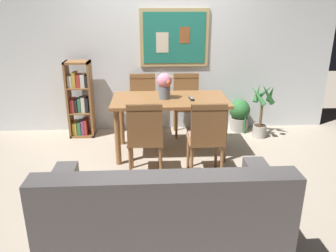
{
  "coord_description": "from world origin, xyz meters",
  "views": [
    {
      "loc": [
        -0.22,
        -3.73,
        1.9
      ],
      "look_at": [
        -0.02,
        -0.32,
        0.65
      ],
      "focal_mm": 35.96,
      "sensor_mm": 36.0,
      "label": 1
    }
  ],
  "objects_px": {
    "tv_remote": "(192,99)",
    "dining_chair_far_left": "(143,100)",
    "leather_couch": "(163,221)",
    "potted_ivy": "(239,115)",
    "bookshelf": "(80,101)",
    "flower_vase": "(164,84)",
    "dining_chair_near_left": "(145,134)",
    "dining_table": "(170,106)",
    "dining_chair_near_right": "(207,134)",
    "dining_chair_far_right": "(187,99)",
    "potted_palm": "(262,111)"
  },
  "relations": [
    {
      "from": "dining_chair_far_left",
      "to": "potted_ivy",
      "type": "relative_size",
      "value": 1.82
    },
    {
      "from": "dining_chair_near_right",
      "to": "leather_couch",
      "type": "distance_m",
      "value": 1.37
    },
    {
      "from": "dining_chair_far_right",
      "to": "potted_palm",
      "type": "xyz_separation_m",
      "value": [
        1.09,
        -0.25,
        -0.13
      ]
    },
    {
      "from": "dining_table",
      "to": "potted_palm",
      "type": "bearing_deg",
      "value": 18.86
    },
    {
      "from": "dining_chair_near_right",
      "to": "tv_remote",
      "type": "bearing_deg",
      "value": 98.11
    },
    {
      "from": "potted_palm",
      "to": "flower_vase",
      "type": "relative_size",
      "value": 2.58
    },
    {
      "from": "flower_vase",
      "to": "dining_table",
      "type": "bearing_deg",
      "value": 6.68
    },
    {
      "from": "dining_chair_far_right",
      "to": "dining_chair_near_left",
      "type": "xyz_separation_m",
      "value": [
        -0.61,
        -1.41,
        0.0
      ]
    },
    {
      "from": "dining_chair_near_left",
      "to": "leather_couch",
      "type": "relative_size",
      "value": 0.51
    },
    {
      "from": "potted_ivy",
      "to": "flower_vase",
      "type": "xyz_separation_m",
      "value": [
        -1.21,
        -0.79,
        0.68
      ]
    },
    {
      "from": "tv_remote",
      "to": "dining_chair_near_left",
      "type": "bearing_deg",
      "value": -133.22
    },
    {
      "from": "dining_chair_far_left",
      "to": "dining_chair_near_right",
      "type": "height_order",
      "value": "same"
    },
    {
      "from": "dining_chair_near_right",
      "to": "bookshelf",
      "type": "relative_size",
      "value": 0.81
    },
    {
      "from": "dining_table",
      "to": "dining_chair_near_left",
      "type": "relative_size",
      "value": 1.63
    },
    {
      "from": "dining_table",
      "to": "leather_couch",
      "type": "relative_size",
      "value": 0.82
    },
    {
      "from": "dining_chair_far_right",
      "to": "potted_ivy",
      "type": "height_order",
      "value": "dining_chair_far_right"
    },
    {
      "from": "dining_chair_near_left",
      "to": "tv_remote",
      "type": "relative_size",
      "value": 5.7
    },
    {
      "from": "dining_chair_far_left",
      "to": "tv_remote",
      "type": "distance_m",
      "value": 1.04
    },
    {
      "from": "bookshelf",
      "to": "flower_vase",
      "type": "distance_m",
      "value": 1.47
    },
    {
      "from": "dining_chair_far_left",
      "to": "potted_ivy",
      "type": "xyz_separation_m",
      "value": [
        1.5,
        0.05,
        -0.28
      ]
    },
    {
      "from": "dining_chair_far_left",
      "to": "tv_remote",
      "type": "xyz_separation_m",
      "value": [
        0.63,
        -0.79,
        0.23
      ]
    },
    {
      "from": "dining_chair_far_left",
      "to": "tv_remote",
      "type": "relative_size",
      "value": 5.7
    },
    {
      "from": "bookshelf",
      "to": "potted_ivy",
      "type": "relative_size",
      "value": 2.25
    },
    {
      "from": "dining_chair_far_left",
      "to": "dining_chair_far_right",
      "type": "bearing_deg",
      "value": -0.4
    },
    {
      "from": "dining_chair_near_right",
      "to": "flower_vase",
      "type": "bearing_deg",
      "value": 121.26
    },
    {
      "from": "leather_couch",
      "to": "tv_remote",
      "type": "xyz_separation_m",
      "value": [
        0.44,
        1.9,
        0.45
      ]
    },
    {
      "from": "dining_chair_far_right",
      "to": "tv_remote",
      "type": "relative_size",
      "value": 5.7
    },
    {
      "from": "dining_chair_far_right",
      "to": "dining_chair_near_right",
      "type": "relative_size",
      "value": 1.0
    },
    {
      "from": "leather_couch",
      "to": "tv_remote",
      "type": "height_order",
      "value": "leather_couch"
    },
    {
      "from": "dining_table",
      "to": "potted_ivy",
      "type": "relative_size",
      "value": 2.95
    },
    {
      "from": "dining_chair_near_right",
      "to": "leather_couch",
      "type": "xyz_separation_m",
      "value": [
        -0.54,
        -1.24,
        -0.23
      ]
    },
    {
      "from": "dining_chair_far_right",
      "to": "leather_couch",
      "type": "height_order",
      "value": "dining_chair_far_right"
    },
    {
      "from": "dining_table",
      "to": "tv_remote",
      "type": "bearing_deg",
      "value": -14.02
    },
    {
      "from": "dining_chair_far_left",
      "to": "potted_palm",
      "type": "relative_size",
      "value": 1.07
    },
    {
      "from": "bookshelf",
      "to": "flower_vase",
      "type": "height_order",
      "value": "bookshelf"
    },
    {
      "from": "dining_table",
      "to": "potted_palm",
      "type": "distance_m",
      "value": 1.48
    },
    {
      "from": "tv_remote",
      "to": "dining_chair_far_left",
      "type": "bearing_deg",
      "value": 128.61
    },
    {
      "from": "dining_chair_near_left",
      "to": "potted_palm",
      "type": "relative_size",
      "value": 1.07
    },
    {
      "from": "tv_remote",
      "to": "leather_couch",
      "type": "bearing_deg",
      "value": -103.1
    },
    {
      "from": "bookshelf",
      "to": "potted_ivy",
      "type": "bearing_deg",
      "value": 1.75
    },
    {
      "from": "dining_chair_far_right",
      "to": "dining_chair_far_left",
      "type": "bearing_deg",
      "value": 179.6
    },
    {
      "from": "potted_palm",
      "to": "dining_chair_far_left",
      "type": "bearing_deg",
      "value": 171.82
    },
    {
      "from": "dining_chair_near_left",
      "to": "dining_table",
      "type": "bearing_deg",
      "value": 65.42
    },
    {
      "from": "dining_chair_far_left",
      "to": "potted_ivy",
      "type": "height_order",
      "value": "dining_chair_far_left"
    },
    {
      "from": "flower_vase",
      "to": "tv_remote",
      "type": "height_order",
      "value": "flower_vase"
    },
    {
      "from": "dining_chair_far_right",
      "to": "dining_chair_near_left",
      "type": "distance_m",
      "value": 1.54
    },
    {
      "from": "bookshelf",
      "to": "tv_remote",
      "type": "bearing_deg",
      "value": -26.36
    },
    {
      "from": "bookshelf",
      "to": "dining_chair_far_left",
      "type": "bearing_deg",
      "value": 1.2
    },
    {
      "from": "dining_chair_near_left",
      "to": "dining_chair_near_right",
      "type": "distance_m",
      "value": 0.68
    },
    {
      "from": "dining_chair_far_left",
      "to": "leather_couch",
      "type": "relative_size",
      "value": 0.51
    }
  ]
}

